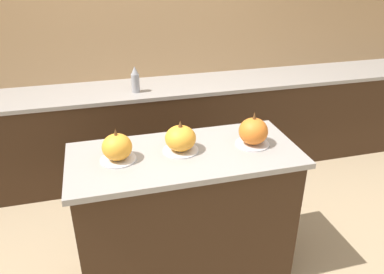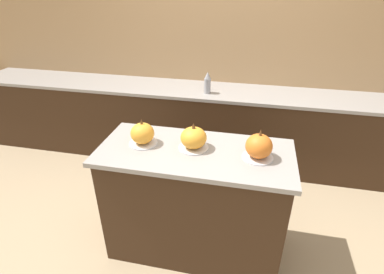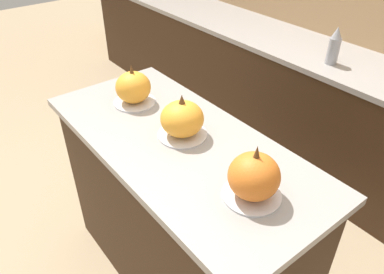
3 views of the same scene
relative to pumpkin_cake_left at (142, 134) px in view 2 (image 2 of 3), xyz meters
name	(u,v)px [view 2 (image 2 of 3)]	position (x,y,z in m)	size (l,w,h in m)	color
ground_plane	(194,245)	(0.39, -0.02, -1.03)	(12.00, 12.00, 0.00)	tan
wall_back	(225,52)	(0.39, 1.71, 0.22)	(8.00, 0.06, 2.50)	tan
kitchen_island	(195,202)	(0.39, -0.02, -0.55)	(1.39, 0.63, 0.95)	#382314
back_counter	(219,127)	(0.39, 1.38, -0.58)	(6.00, 0.60, 0.90)	#382314
pumpkin_cake_left	(142,134)	(0.00, 0.00, 0.00)	(0.21, 0.21, 0.20)	silver
pumpkin_cake_center	(194,138)	(0.37, 0.02, 0.00)	(0.22, 0.22, 0.20)	silver
pumpkin_cake_right	(259,146)	(0.83, -0.01, 0.01)	(0.21, 0.21, 0.22)	silver
bottle_tall	(207,83)	(0.26, 1.27, -0.01)	(0.07, 0.07, 0.23)	#99999E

